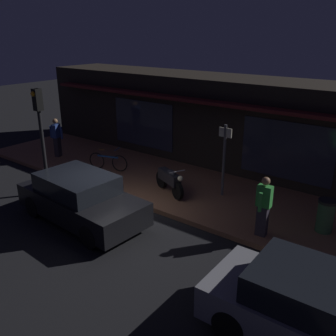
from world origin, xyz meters
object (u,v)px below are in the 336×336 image
(sign_post, at_px, (224,156))
(parked_car_near, at_px, (80,198))
(trash_bin, at_px, (325,216))
(parked_car_far, at_px, (319,314))
(traffic_light_pole, at_px, (40,123))
(person_photographer, at_px, (57,137))
(bicycle_parked, at_px, (108,161))
(motorcycle, at_px, (170,180))
(person_bystander, at_px, (264,205))

(sign_post, bearing_deg, parked_car_near, -124.13)
(sign_post, distance_m, trash_bin, 3.53)
(parked_car_near, relative_size, parked_car_far, 1.02)
(trash_bin, relative_size, traffic_light_pole, 0.26)
(person_photographer, bearing_deg, parked_car_near, -30.83)
(traffic_light_pole, bearing_deg, bicycle_parked, 83.91)
(motorcycle, distance_m, person_bystander, 3.67)
(person_bystander, relative_size, traffic_light_pole, 0.46)
(person_bystander, height_order, parked_car_far, person_bystander)
(person_bystander, relative_size, parked_car_far, 0.40)
(person_photographer, xyz_separation_m, parked_car_far, (12.14, -3.69, -0.32))
(person_bystander, distance_m, parked_car_far, 3.61)
(person_photographer, bearing_deg, person_bystander, -5.25)
(person_bystander, relative_size, parked_car_near, 0.40)
(bicycle_parked, relative_size, person_photographer, 0.95)
(traffic_light_pole, distance_m, parked_car_near, 3.08)
(sign_post, relative_size, parked_car_near, 0.57)
(motorcycle, distance_m, parked_car_near, 3.07)
(bicycle_parked, relative_size, parked_car_far, 0.39)
(person_bystander, height_order, trash_bin, person_bystander)
(person_bystander, height_order, traffic_light_pole, traffic_light_pole)
(person_photographer, height_order, person_bystander, same)
(sign_post, xyz_separation_m, parked_car_far, (4.40, -4.43, -0.81))
(motorcycle, height_order, bicycle_parked, motorcycle)
(person_bystander, xyz_separation_m, sign_post, (-2.12, 1.65, 0.48))
(trash_bin, relative_size, parked_car_far, 0.23)
(motorcycle, height_order, person_bystander, person_bystander)
(person_bystander, relative_size, trash_bin, 1.80)
(trash_bin, distance_m, traffic_light_pole, 9.08)
(traffic_light_pole, bearing_deg, parked_car_near, -13.28)
(parked_car_near, height_order, parked_car_far, same)
(person_photographer, height_order, parked_car_far, person_photographer)
(sign_post, height_order, parked_car_near, sign_post)
(person_photographer, height_order, trash_bin, person_photographer)
(person_photographer, distance_m, person_bystander, 9.91)
(bicycle_parked, bearing_deg, person_photographer, -177.76)
(sign_post, xyz_separation_m, parked_car_near, (-2.59, -3.82, -0.81))
(traffic_light_pole, distance_m, parked_car_far, 9.68)
(bicycle_parked, xyz_separation_m, parked_car_far, (9.16, -3.80, 0.20))
(person_bystander, bearing_deg, trash_bin, 43.95)
(parked_car_near, bearing_deg, person_bystander, 24.75)
(motorcycle, bearing_deg, parked_car_far, -30.55)
(bicycle_parked, xyz_separation_m, person_bystander, (6.88, -1.02, 0.52))
(traffic_light_pole, bearing_deg, motorcycle, 32.51)
(trash_bin, relative_size, parked_car_near, 0.22)
(person_photographer, distance_m, sign_post, 7.80)
(traffic_light_pole, bearing_deg, person_photographer, 137.27)
(person_photographer, distance_m, trash_bin, 11.15)
(bicycle_parked, distance_m, parked_car_near, 3.87)
(person_photographer, distance_m, parked_car_near, 6.01)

